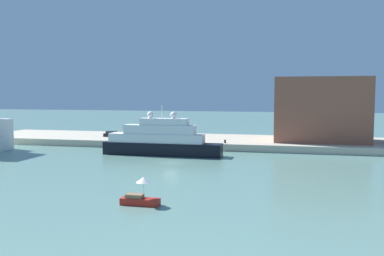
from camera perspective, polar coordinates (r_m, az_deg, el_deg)
The scene contains 8 objects.
ground at distance 72.36m, azimuth -2.93°, elevation -4.79°, with size 400.00×400.00×0.00m, color slate.
quay_dock at distance 97.74m, azimuth 1.40°, elevation -1.82°, with size 110.00×21.01×1.51m, color #B7AD99.
large_yacht at distance 80.76m, azimuth -4.37°, elevation -1.71°, with size 23.45×3.54×9.75m.
small_motorboat at distance 45.65m, azimuth -7.11°, elevation -9.20°, with size 4.26×1.68×3.11m.
harbor_building at distance 95.54m, azimuth 17.29°, elevation 2.47°, with size 19.69×13.24×13.99m, color #93513D.
parked_car at distance 102.38m, azimuth -10.95°, elevation -0.85°, with size 4.00×1.73×1.37m.
person_figure at distance 97.76m, azimuth -9.88°, elevation -0.95°, with size 0.36×0.36×1.82m.
mooring_bollard at distance 87.79m, azimuth 4.57°, elevation -1.86°, with size 0.41×0.41×0.74m, color black.
Camera 1 is at (19.91, -68.51, 12.11)m, focal length 38.76 mm.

